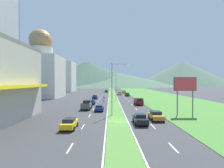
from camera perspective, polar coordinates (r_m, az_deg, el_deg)
ground_plane at (r=29.95m, az=1.67°, el=-11.87°), size 600.00×600.00×0.00m
grass_median at (r=89.45m, az=0.15°, el=-3.48°), size 3.20×240.00×0.06m
grass_verge_right at (r=92.05m, az=13.10°, el=-3.38°), size 24.00×240.00×0.06m
lane_dash_left_1 at (r=19.18m, az=-13.17°, el=-19.15°), size 0.16×2.80×0.01m
lane_dash_left_2 at (r=27.10m, az=-9.19°, el=-13.21°), size 0.16×2.80×0.01m
lane_dash_left_3 at (r=35.24m, az=-7.12°, el=-9.96°), size 0.16×2.80×0.01m
lane_dash_left_4 at (r=43.49m, az=-5.85°, el=-7.93°), size 0.16×2.80×0.01m
lane_dash_left_5 at (r=51.78m, az=-4.99°, el=-6.54°), size 0.16×2.80×0.01m
lane_dash_left_6 at (r=60.10m, az=-4.37°, el=-5.54°), size 0.16×2.80×0.01m
lane_dash_left_7 at (r=68.44m, az=-3.91°, el=-4.78°), size 0.16×2.80×0.01m
lane_dash_left_8 at (r=76.80m, az=-3.54°, el=-4.18°), size 0.16×2.80×0.01m
lane_dash_left_9 at (r=85.16m, az=-3.25°, el=-3.71°), size 0.16×2.80×0.01m
lane_dash_left_10 at (r=93.53m, az=-3.01°, el=-3.31°), size 0.16×2.80×0.01m
lane_dash_right_1 at (r=19.79m, az=18.88°, el=-18.54°), size 0.16×2.80×0.01m
lane_dash_right_2 at (r=27.53m, az=12.89°, el=-13.00°), size 0.16×2.80×0.01m
lane_dash_right_3 at (r=35.58m, az=9.69°, el=-9.86°), size 0.16×2.80×0.01m
lane_dash_right_4 at (r=43.75m, az=7.71°, el=-7.87°), size 0.16×2.80×0.01m
lane_dash_right_5 at (r=52.00m, az=6.36°, el=-6.51°), size 0.16×2.80×0.01m
lane_dash_right_6 at (r=60.30m, az=5.39°, el=-5.52°), size 0.16×2.80×0.01m
lane_dash_right_7 at (r=68.61m, az=4.66°, el=-4.76°), size 0.16×2.80×0.01m
lane_dash_right_8 at (r=76.95m, az=4.08°, el=-4.17°), size 0.16×2.80×0.01m
lane_dash_right_9 at (r=85.30m, az=3.62°, el=-3.70°), size 0.16×2.80×0.01m
lane_dash_right_10 at (r=93.66m, az=3.25°, el=-3.31°), size 0.16×2.80×0.01m
edge_line_median_left at (r=89.45m, az=-0.97°, el=-3.49°), size 0.16×240.00×0.01m
edge_line_median_right at (r=89.49m, az=1.27°, el=-3.49°), size 0.16×240.00×0.01m
domed_building at (r=80.57m, az=-21.69°, el=3.99°), size 16.65×16.65×28.27m
midrise_colored at (r=125.36m, az=-15.68°, el=2.20°), size 16.44×16.44×19.80m
hill_far_left at (r=280.28m, az=-8.11°, el=3.24°), size 176.96×176.96×38.21m
hill_far_center at (r=279.76m, az=-0.04°, el=1.69°), size 203.71×203.71×22.92m
hill_far_right at (r=315.37m, az=21.41°, el=3.14°), size 157.69×157.69×40.64m
street_lamp_near at (r=34.30m, az=0.57°, el=-0.51°), size 3.37×0.31×10.07m
street_lamp_mid at (r=60.49m, az=1.04°, el=-0.24°), size 2.70×0.28×9.73m
billboard_roadside at (r=37.63m, az=22.22°, el=-0.71°), size 4.51×0.28×7.43m
car_0 at (r=28.62m, az=8.92°, el=-10.85°), size 1.95×4.58×1.55m
car_1 at (r=52.49m, az=-6.56°, el=-5.66°), size 1.99×4.57×1.37m
car_2 at (r=40.62m, az=-4.06°, el=-7.53°), size 1.88×4.62×1.35m
car_3 at (r=31.95m, az=13.80°, el=-9.69°), size 2.04×4.39×1.50m
car_4 at (r=26.17m, az=-13.35°, el=-12.03°), size 1.87×4.23×1.49m
car_5 at (r=110.85m, az=-1.80°, el=-2.29°), size 1.98×4.54×1.49m
car_6 at (r=89.66m, az=2.43°, el=-3.03°), size 1.89×4.51×1.36m
car_7 at (r=82.52m, az=4.84°, el=-3.31°), size 1.96×4.63×1.52m
car_8 at (r=68.69m, az=-5.48°, el=-4.11°), size 1.90×4.42×1.50m
car_9 at (r=103.78m, az=3.80°, el=-2.49°), size 2.03×4.19×1.50m
pickup_truck_0 at (r=43.67m, az=-8.04°, el=-6.60°), size 2.18×5.40×2.00m
pickup_truck_1 at (r=51.70m, az=8.47°, el=-5.47°), size 2.18×5.40×2.00m
motorcycle_rider at (r=59.48m, az=-2.55°, el=-4.88°), size 0.36×2.00×1.80m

